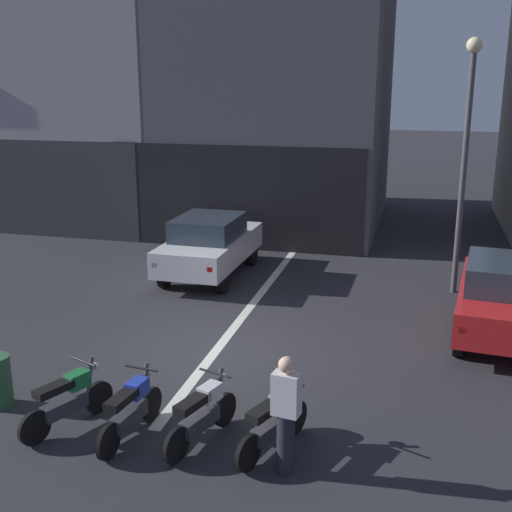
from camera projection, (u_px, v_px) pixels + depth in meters
name	position (u px, v px, depth m)	size (l,w,h in m)	color
ground_plane	(216.00, 351.00, 12.30)	(120.00, 120.00, 0.00)	#2B2B30
lane_centre_line	(282.00, 267.00, 17.90)	(0.20, 18.00, 0.01)	silver
car_white_crossing_near	(210.00, 244.00, 16.85)	(1.83, 4.13, 1.64)	black
car_red_parked_kerbside	(505.00, 296.00, 12.76)	(2.18, 4.26, 1.64)	black
street_lamp	(466.00, 141.00, 14.78)	(0.36, 0.36, 6.01)	#47474C
motorcycle_green_row_leftmost	(68.00, 399.00, 9.49)	(0.75, 1.57, 0.98)	black
motorcycle_blue_row_left_mid	(131.00, 409.00, 9.21)	(0.55, 1.67, 0.98)	black
motorcycle_white_row_centre	(202.00, 414.00, 9.09)	(0.66, 1.61, 0.98)	black
motorcycle_silver_row_right_mid	(274.00, 421.00, 8.88)	(0.74, 1.57, 0.98)	black
person_by_motorcycles	(286.00, 415.00, 8.27)	(0.39, 0.27, 1.67)	#23232D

